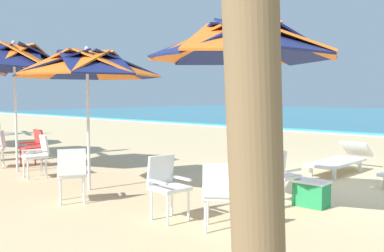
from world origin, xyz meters
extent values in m
plane|color=#D3B784|center=(0.00, 0.00, 0.00)|extent=(80.00, 80.00, 0.00)
cylinder|color=silver|center=(-0.41, -2.85, 1.13)|extent=(0.05, 0.05, 2.26)
cube|color=orange|center=(0.16, -2.61, 2.41)|extent=(1.46, 1.35, 0.52)
cube|color=navy|center=(-0.17, -2.28, 2.41)|extent=(1.36, 1.43, 0.52)
cube|color=orange|center=(-0.64, -2.28, 2.41)|extent=(1.35, 1.46, 0.52)
cube|color=navy|center=(-0.98, -2.61, 2.41)|extent=(1.43, 1.36, 0.52)
cube|color=orange|center=(-0.98, -3.08, 2.41)|extent=(1.46, 1.35, 0.52)
cube|color=navy|center=(-0.64, -3.42, 2.41)|extent=(1.36, 1.43, 0.52)
cube|color=orange|center=(-0.17, -3.42, 2.41)|extent=(1.35, 1.46, 0.52)
cube|color=navy|center=(0.16, -3.08, 2.41)|extent=(1.43, 1.36, 0.52)
sphere|color=silver|center=(-0.41, -2.85, 2.69)|extent=(0.08, 0.08, 0.08)
cube|color=white|center=(-1.04, -3.65, 0.44)|extent=(0.49, 0.49, 0.05)
cube|color=white|center=(-1.24, -3.62, 0.67)|extent=(0.15, 0.43, 0.40)
cube|color=white|center=(-1.01, -3.45, 0.55)|extent=(0.40, 0.09, 0.03)
cube|color=white|center=(-1.06, -3.84, 0.55)|extent=(0.40, 0.09, 0.03)
cylinder|color=white|center=(-0.84, -3.49, 0.21)|extent=(0.04, 0.04, 0.41)
cylinder|color=white|center=(-0.88, -3.84, 0.21)|extent=(0.04, 0.04, 0.41)
cylinder|color=white|center=(-1.19, -3.45, 0.21)|extent=(0.04, 0.04, 0.41)
cylinder|color=white|center=(-1.23, -3.80, 0.21)|extent=(0.04, 0.04, 0.41)
cube|color=white|center=(-0.29, -3.50, 0.44)|extent=(0.61, 0.61, 0.05)
cube|color=white|center=(-0.18, -3.66, 0.67)|extent=(0.40, 0.32, 0.40)
cube|color=white|center=(-0.46, -3.62, 0.55)|extent=(0.26, 0.35, 0.03)
cube|color=white|center=(-0.13, -3.38, 0.55)|extent=(0.26, 0.35, 0.03)
cylinder|color=white|center=(-0.54, -3.46, 0.21)|extent=(0.04, 0.04, 0.41)
cylinder|color=white|center=(-0.25, -3.25, 0.21)|extent=(0.04, 0.04, 0.41)
cylinder|color=white|center=(-0.34, -3.75, 0.21)|extent=(0.04, 0.04, 0.41)
cylinder|color=white|center=(-0.05, -3.54, 0.21)|extent=(0.04, 0.04, 0.41)
cube|color=white|center=(-0.34, -1.90, 0.44)|extent=(0.50, 0.50, 0.05)
cube|color=white|center=(-0.37, -2.10, 0.67)|extent=(0.43, 0.15, 0.40)
cube|color=white|center=(-0.54, -1.87, 0.55)|extent=(0.09, 0.40, 0.03)
cube|color=white|center=(-0.14, -1.93, 0.55)|extent=(0.09, 0.40, 0.03)
cylinder|color=white|center=(-0.49, -1.70, 0.21)|extent=(0.04, 0.04, 0.41)
cylinder|color=white|center=(-0.14, -1.75, 0.21)|extent=(0.04, 0.04, 0.41)
cylinder|color=white|center=(-0.54, -2.05, 0.21)|extent=(0.04, 0.04, 0.41)
cylinder|color=white|center=(-0.19, -2.10, 0.21)|extent=(0.04, 0.04, 0.41)
cylinder|color=silver|center=(-3.40, -3.28, 1.05)|extent=(0.05, 0.05, 2.09)
cube|color=orange|center=(-2.84, -3.05, 2.22)|extent=(1.44, 1.35, 0.46)
cube|color=navy|center=(-3.17, -2.71, 2.22)|extent=(1.35, 1.44, 0.46)
cube|color=orange|center=(-3.63, -2.71, 2.22)|extent=(1.35, 1.44, 0.46)
cube|color=navy|center=(-3.96, -3.05, 2.22)|extent=(1.44, 1.35, 0.46)
cube|color=orange|center=(-3.96, -3.51, 2.22)|extent=(1.44, 1.35, 0.46)
cube|color=navy|center=(-3.63, -3.84, 2.22)|extent=(1.35, 1.44, 0.46)
cube|color=orange|center=(-3.17, -3.84, 2.22)|extent=(1.35, 1.44, 0.46)
cube|color=navy|center=(-2.84, -3.51, 2.22)|extent=(1.44, 1.35, 0.46)
sphere|color=silver|center=(-3.40, -3.28, 2.49)|extent=(0.08, 0.08, 0.08)
cube|color=white|center=(-2.89, -3.95, 0.44)|extent=(0.61, 0.61, 0.05)
cube|color=white|center=(-2.72, -4.06, 0.67)|extent=(0.30, 0.41, 0.40)
cube|color=white|center=(-2.99, -4.12, 0.55)|extent=(0.36, 0.24, 0.03)
cube|color=white|center=(-2.78, -3.78, 0.55)|extent=(0.36, 0.24, 0.03)
cylinder|color=white|center=(-3.13, -4.01, 0.21)|extent=(0.04, 0.04, 0.41)
cylinder|color=white|center=(-2.95, -3.71, 0.21)|extent=(0.04, 0.04, 0.41)
cylinder|color=white|center=(-2.83, -4.20, 0.21)|extent=(0.04, 0.04, 0.41)
cylinder|color=white|center=(-2.65, -3.90, 0.21)|extent=(0.04, 0.04, 0.41)
cylinder|color=silver|center=(-6.11, -3.27, 1.16)|extent=(0.05, 0.05, 2.31)
cube|color=orange|center=(-5.55, -3.04, 2.49)|extent=(1.41, 1.31, 0.60)
cube|color=navy|center=(-5.88, -2.71, 2.49)|extent=(1.32, 1.36, 0.60)
cube|color=orange|center=(-6.34, -2.71, 2.49)|extent=(1.31, 1.41, 0.60)
cube|color=navy|center=(-6.66, -3.04, 2.49)|extent=(1.36, 1.32, 0.60)
cube|color=navy|center=(-5.55, -3.50, 2.49)|extent=(1.36, 1.32, 0.60)
sphere|color=silver|center=(-6.11, -3.27, 2.82)|extent=(0.08, 0.08, 0.08)
cube|color=white|center=(-5.15, -3.37, 0.44)|extent=(0.53, 0.53, 0.05)
cube|color=white|center=(-5.10, -3.17, 0.67)|extent=(0.43, 0.19, 0.40)
cube|color=white|center=(-4.96, -3.41, 0.55)|extent=(0.13, 0.39, 0.03)
cube|color=white|center=(-5.35, -3.32, 0.55)|extent=(0.13, 0.39, 0.03)
cylinder|color=white|center=(-5.02, -3.58, 0.21)|extent=(0.04, 0.04, 0.41)
cylinder|color=white|center=(-5.37, -3.49, 0.21)|extent=(0.04, 0.04, 0.41)
cylinder|color=white|center=(-4.94, -3.24, 0.21)|extent=(0.04, 0.04, 0.41)
cylinder|color=white|center=(-5.28, -3.15, 0.21)|extent=(0.04, 0.04, 0.41)
cube|color=white|center=(-6.86, -3.24, 0.67)|extent=(0.40, 0.32, 0.40)
cylinder|color=white|center=(-6.73, -3.36, 0.21)|extent=(0.04, 0.04, 0.41)
cylinder|color=white|center=(-7.02, -3.16, 0.21)|extent=(0.04, 0.04, 0.41)
cube|color=red|center=(-6.53, -2.72, 0.44)|extent=(0.47, 0.47, 0.05)
cube|color=red|center=(-6.51, -2.52, 0.67)|extent=(0.42, 0.12, 0.40)
cube|color=red|center=(-6.33, -2.74, 0.55)|extent=(0.07, 0.40, 0.03)
cube|color=red|center=(-6.73, -2.71, 0.55)|extent=(0.07, 0.40, 0.03)
cylinder|color=red|center=(-6.36, -2.91, 0.21)|extent=(0.04, 0.04, 0.41)
cylinder|color=red|center=(-6.71, -2.89, 0.21)|extent=(0.04, 0.04, 0.41)
cylinder|color=red|center=(-6.34, -2.56, 0.21)|extent=(0.04, 0.04, 0.41)
cylinder|color=red|center=(-6.69, -2.53, 0.21)|extent=(0.04, 0.04, 0.41)
cube|color=white|center=(-9.28, -2.22, 0.55)|extent=(0.37, 0.22, 0.03)
cylinder|color=white|center=(-9.45, -2.16, 0.21)|extent=(0.04, 0.04, 0.41)
cube|color=white|center=(-0.74, 1.15, 0.25)|extent=(0.70, 1.72, 0.06)
cube|color=white|center=(-0.70, 2.20, 0.44)|extent=(0.63, 0.50, 0.36)
cube|color=white|center=(-0.51, 0.50, 0.11)|extent=(0.06, 0.06, 0.22)
cube|color=white|center=(-1.02, 0.52, 0.11)|extent=(0.06, 0.06, 0.22)
cube|color=white|center=(-0.46, 1.77, 0.11)|extent=(0.06, 0.06, 0.22)
cube|color=white|center=(-0.97, 1.79, 0.11)|extent=(0.06, 0.06, 0.22)
cube|color=#238C4C|center=(0.06, -1.70, 0.18)|extent=(0.48, 0.32, 0.36)
cube|color=white|center=(0.06, -1.70, 0.38)|extent=(0.50, 0.34, 0.04)
camera|label=1|loc=(2.87, -7.62, 1.68)|focal=39.54mm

